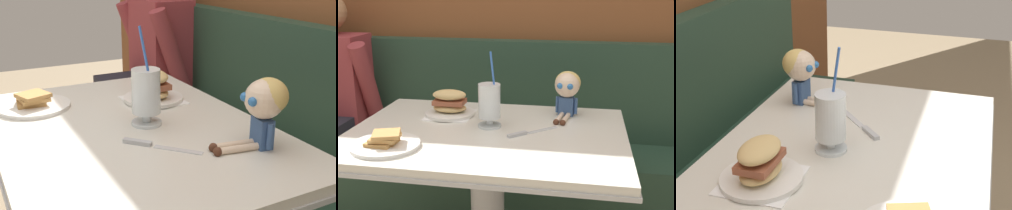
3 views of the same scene
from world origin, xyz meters
TOP-DOWN VIEW (x-y plane):
  - diner_table at (0.00, 0.18)m, footprint 1.11×0.81m
  - milkshake_glass at (0.00, 0.24)m, footprint 0.10×0.10m
  - sandwich_plate at (-0.21, 0.36)m, footprint 0.22×0.22m
  - butter_knife at (0.15, 0.17)m, footprint 0.19×0.17m
  - seated_doll at (0.30, 0.45)m, footprint 0.13×0.23m

SIDE VIEW (x-z plane):
  - diner_table at x=0.00m, z-range 0.17..0.91m
  - butter_knife at x=0.15m, z-range 0.74..0.75m
  - sandwich_plate at x=-0.21m, z-range 0.73..0.84m
  - milkshake_glass at x=0.00m, z-range 0.68..1.00m
  - seated_doll at x=0.30m, z-range 0.77..0.97m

